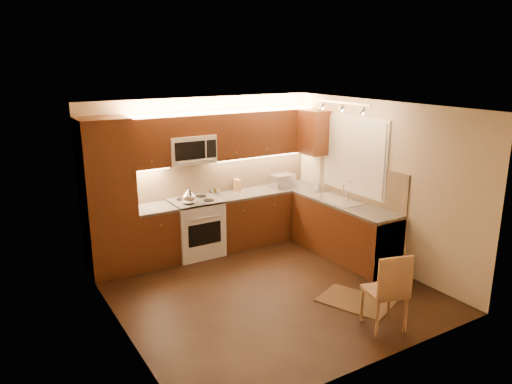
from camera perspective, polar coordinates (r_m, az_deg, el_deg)
floor at (r=6.86m, az=1.33°, el=-11.35°), size 4.00×4.00×0.01m
ceiling at (r=6.16m, az=1.48°, el=9.92°), size 4.00×4.00×0.01m
wall_back at (r=8.10m, az=-6.24°, el=2.16°), size 4.00×0.01×2.50m
wall_front at (r=4.93m, az=14.10°, el=-6.92°), size 4.00×0.01×2.50m
wall_left at (r=5.63m, az=-16.06°, el=-4.24°), size 0.01×4.00×2.50m
wall_right at (r=7.63m, az=14.17°, el=0.96°), size 0.01×4.00×2.50m
pantry at (r=7.32m, az=-16.96°, el=-0.65°), size 0.70×0.60×2.30m
base_cab_back_left at (r=7.71m, az=-11.80°, el=-5.12°), size 0.62×0.60×0.86m
counter_back_left at (r=7.57m, az=-11.98°, el=-1.92°), size 0.62×0.60×0.04m
base_cab_back_right at (r=8.55m, az=1.11°, el=-2.76°), size 1.92×0.60×0.86m
counter_back_right at (r=8.42m, az=1.13°, el=0.15°), size 1.92×0.60×0.04m
base_cab_right at (r=7.94m, az=10.21°, el=-4.43°), size 0.60×2.00×0.86m
counter_right at (r=7.80m, az=10.36°, el=-1.32°), size 0.60×2.00×0.04m
dishwasher at (r=7.47m, az=13.75°, el=-5.93°), size 0.58×0.60×0.84m
backsplash_back at (r=8.25m, az=-4.00°, el=2.10°), size 3.30×0.02×0.60m
backsplash_right at (r=7.91m, az=12.05°, el=1.22°), size 0.02×2.00×0.60m
upper_cab_back_left at (r=7.46m, az=-12.72°, el=5.65°), size 0.62×0.35×0.75m
upper_cab_back_right at (r=8.32m, az=0.70°, el=6.98°), size 1.92×0.35×0.75m
upper_cab_bridge at (r=7.68m, az=-7.90°, el=7.79°), size 0.76×0.35×0.31m
upper_cab_right_corner at (r=8.42m, az=6.82°, el=6.97°), size 0.35×0.50×0.75m
stove at (r=7.92m, az=-7.04°, el=-4.13°), size 0.76×0.65×0.92m
microwave at (r=7.72m, az=-7.76°, el=5.02°), size 0.76×0.38×0.44m
window_frame at (r=7.93m, az=11.45°, el=4.25°), size 0.03×1.44×1.24m
window_blinds at (r=7.92m, az=11.34°, el=4.24°), size 0.02×1.36×1.16m
sink at (r=7.89m, az=9.68°, el=-0.39°), size 0.52×0.86×0.15m
faucet at (r=7.98m, az=10.68°, el=0.31°), size 0.20×0.04×0.30m
track_light_bar at (r=7.42m, az=10.06°, el=10.29°), size 0.04×1.20×0.03m
kettle at (r=7.54m, az=-7.90°, el=-0.48°), size 0.23×0.23×0.25m
toaster_oven at (r=8.56m, az=3.05°, el=1.33°), size 0.40×0.31×0.23m
knife_block at (r=8.33m, az=-2.21°, el=0.82°), size 0.10×0.15×0.20m
spice_jar_a at (r=8.09m, az=-4.38°, el=0.01°), size 0.05×0.05×0.10m
spice_jar_b at (r=8.21m, az=-4.70°, el=0.18°), size 0.06×0.06×0.09m
spice_jar_c at (r=8.18m, az=-5.11°, el=0.11°), size 0.05×0.05×0.09m
spice_jar_d at (r=8.33m, az=-2.02°, el=0.44°), size 0.04×0.04×0.09m
soap_bottle at (r=8.46m, az=7.29°, el=0.87°), size 0.10×0.10×0.18m
rug at (r=6.67m, az=11.57°, el=-12.44°), size 0.91×1.08×0.01m
dining_chair at (r=5.98m, az=14.88°, el=-10.98°), size 0.52×0.52×0.96m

